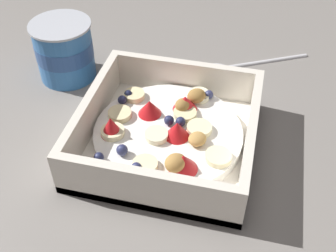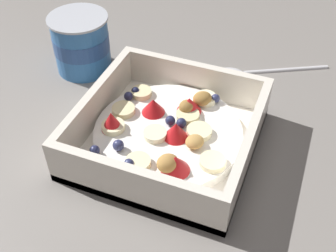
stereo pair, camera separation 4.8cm
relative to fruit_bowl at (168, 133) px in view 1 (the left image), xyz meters
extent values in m
plane|color=gray|center=(0.02, 0.01, -0.02)|extent=(2.40, 2.40, 0.00)
cube|color=white|center=(0.00, 0.00, -0.01)|extent=(0.20, 0.20, 0.01)
cube|color=white|center=(0.00, -0.09, 0.01)|extent=(0.20, 0.01, 0.06)
cube|color=white|center=(0.00, 0.09, 0.01)|extent=(0.20, 0.01, 0.06)
cube|color=white|center=(-0.09, 0.00, 0.01)|extent=(0.01, 0.18, 0.06)
cube|color=white|center=(0.09, 0.00, 0.01)|extent=(0.01, 0.18, 0.06)
cylinder|color=white|center=(0.00, 0.00, 0.00)|extent=(0.17, 0.17, 0.01)
cylinder|color=beige|center=(0.01, 0.06, 0.01)|extent=(0.03, 0.03, 0.01)
cylinder|color=#F7EFC6|center=(0.07, -0.02, 0.01)|extent=(0.04, 0.04, 0.01)
cylinder|color=beige|center=(0.05, 0.06, 0.01)|extent=(0.03, 0.03, 0.01)
cylinder|color=#F4EAB7|center=(-0.02, 0.06, 0.01)|extent=(0.04, 0.04, 0.01)
cylinder|color=#F4EAB7|center=(-0.06, 0.01, 0.01)|extent=(0.03, 0.03, 0.01)
cylinder|color=#F4EAB7|center=(-0.03, -0.06, 0.01)|extent=(0.03, 0.03, 0.01)
cylinder|color=#F7EFC6|center=(-0.01, 0.01, 0.01)|extent=(0.04, 0.04, 0.01)
cylinder|color=#F4EAB7|center=(0.01, -0.04, 0.01)|extent=(0.03, 0.03, 0.01)
cylinder|color=beige|center=(0.03, -0.01, 0.01)|extent=(0.03, 0.03, 0.01)
cone|color=red|center=(-0.01, -0.01, 0.02)|extent=(0.03, 0.03, 0.02)
cone|color=red|center=(-0.02, 0.06, 0.02)|extent=(0.03, 0.03, 0.02)
cone|color=red|center=(0.04, -0.01, 0.01)|extent=(0.04, 0.04, 0.02)
cone|color=red|center=(0.02, 0.03, 0.01)|extent=(0.03, 0.03, 0.02)
cone|color=red|center=(-0.05, -0.03, 0.01)|extent=(0.03, 0.03, 0.02)
sphere|color=#23284C|center=(0.03, 0.07, 0.01)|extent=(0.01, 0.01, 0.01)
sphere|color=#191E3D|center=(0.05, 0.06, 0.01)|extent=(0.01, 0.01, 0.01)
sphere|color=#23284C|center=(0.01, 0.00, 0.01)|extent=(0.01, 0.01, 0.01)
sphere|color=navy|center=(0.07, -0.04, 0.01)|extent=(0.01, 0.01, 0.01)
sphere|color=#23284C|center=(0.01, -0.01, 0.01)|extent=(0.01, 0.01, 0.01)
sphere|color=navy|center=(-0.05, 0.04, 0.01)|extent=(0.01, 0.01, 0.01)
sphere|color=#23284C|center=(-0.06, 0.06, 0.01)|extent=(0.01, 0.01, 0.01)
sphere|color=navy|center=(0.06, -0.02, 0.01)|extent=(0.01, 0.01, 0.01)
sphere|color=navy|center=(-0.07, 0.02, 0.01)|extent=(0.01, 0.01, 0.01)
ellipsoid|color=tan|center=(-0.01, -0.04, 0.01)|extent=(0.03, 0.03, 0.01)
ellipsoid|color=olive|center=(0.06, -0.02, 0.01)|extent=(0.03, 0.03, 0.02)
ellipsoid|color=olive|center=(0.04, -0.01, 0.01)|extent=(0.02, 0.02, 0.02)
ellipsoid|color=#AD7F42|center=(-0.06, -0.02, 0.01)|extent=(0.03, 0.03, 0.02)
ellipsoid|color=silver|center=(0.16, -0.03, -0.01)|extent=(0.05, 0.06, 0.01)
cylinder|color=silver|center=(0.20, -0.10, -0.02)|extent=(0.07, 0.11, 0.01)
cylinder|color=#3370B7|center=(0.10, 0.17, 0.02)|extent=(0.08, 0.08, 0.08)
cylinder|color=#2D5193|center=(0.10, 0.17, 0.02)|extent=(0.08, 0.08, 0.02)
cylinder|color=#B7BCC6|center=(0.10, 0.17, 0.06)|extent=(0.08, 0.08, 0.00)
camera|label=1|loc=(-0.34, -0.08, 0.34)|focal=45.17mm
camera|label=2|loc=(-0.33, -0.13, 0.34)|focal=45.17mm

